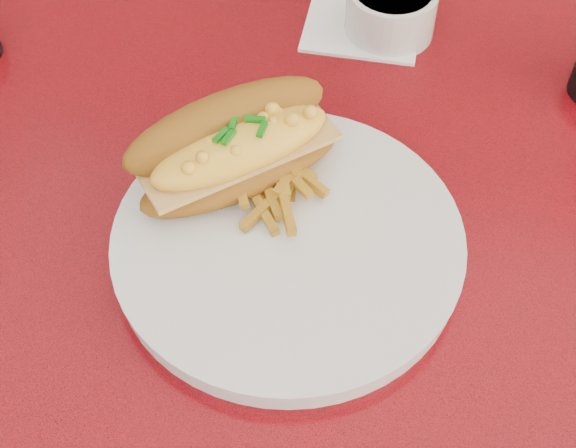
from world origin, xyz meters
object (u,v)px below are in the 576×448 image
(fork, at_px, (301,191))
(booth_bench_far, at_px, (399,38))
(diner_table, at_px, (298,255))
(knife, at_px, (373,246))
(dinner_plate, at_px, (288,243))
(gravy_ramekin, at_px, (391,9))
(mac_hoagie, at_px, (236,146))

(fork, bearing_deg, booth_bench_far, -12.48)
(diner_table, height_order, fork, fork)
(fork, xyz_separation_m, knife, (0.07, -0.03, -0.02))
(diner_table, bearing_deg, dinner_plate, -80.25)
(diner_table, distance_m, knife, 0.21)
(diner_table, distance_m, booth_bench_far, 0.87)
(gravy_ramekin, bearing_deg, booth_bench_far, 94.46)
(fork, relative_size, knife, 0.83)
(diner_table, height_order, booth_bench_far, booth_bench_far)
(dinner_plate, xyz_separation_m, mac_hoagie, (-0.06, 0.06, 0.05))
(dinner_plate, bearing_deg, fork, 92.15)
(gravy_ramekin, relative_size, knife, 0.65)
(booth_bench_far, distance_m, knife, 1.02)
(knife, bearing_deg, gravy_ramekin, 89.71)
(fork, height_order, knife, fork)
(mac_hoagie, height_order, gravy_ramekin, mac_hoagie)
(diner_table, xyz_separation_m, knife, (0.09, -0.09, 0.16))
(dinner_plate, xyz_separation_m, gravy_ramekin, (0.03, 0.33, 0.02))
(diner_table, distance_m, fork, 0.19)
(dinner_plate, height_order, fork, same)
(mac_hoagie, xyz_separation_m, knife, (0.14, -0.03, -0.06))
(gravy_ramekin, height_order, knife, gravy_ramekin)
(fork, relative_size, gravy_ramekin, 1.28)
(diner_table, bearing_deg, knife, -43.46)
(dinner_plate, distance_m, mac_hoagie, 0.10)
(mac_hoagie, distance_m, fork, 0.07)
(booth_bench_far, bearing_deg, gravy_ramekin, -85.54)
(booth_bench_far, bearing_deg, diner_table, -90.00)
(mac_hoagie, bearing_deg, diner_table, 4.23)
(dinner_plate, relative_size, gravy_ramekin, 2.96)
(diner_table, height_order, knife, knife)
(mac_hoagie, relative_size, gravy_ramekin, 1.77)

